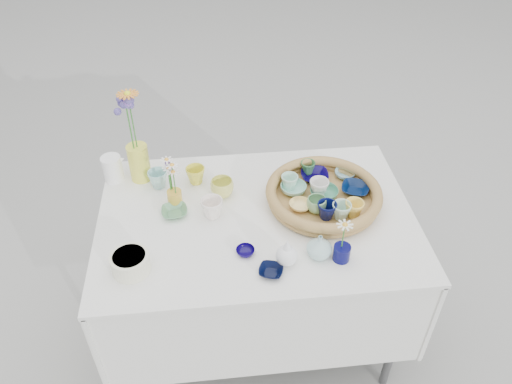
{
  "coord_description": "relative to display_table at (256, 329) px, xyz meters",
  "views": [
    {
      "loc": [
        -0.16,
        -1.47,
        2.11
      ],
      "look_at": [
        0.0,
        0.02,
        0.87
      ],
      "focal_mm": 35.0,
      "sensor_mm": 36.0,
      "label": 1
    }
  ],
  "objects": [
    {
      "name": "daisy_posy",
      "position": [
        -0.34,
        0.12,
        0.91
      ],
      "size": [
        0.1,
        0.1,
        0.15
      ],
      "primitive_type": null,
      "rotation": [
        0.0,
        0.0,
        0.22
      ],
      "color": "white",
      "rests_on": "daisy_cup"
    },
    {
      "name": "loose_ceramic_3",
      "position": [
        -0.17,
        0.02,
        0.81
      ],
      "size": [
        0.11,
        0.11,
        0.08
      ],
      "primitive_type": "imported",
      "rotation": [
        0.0,
        0.0,
        -0.28
      ],
      "color": "white",
      "rests_on": "display_table"
    },
    {
      "name": "tall_vase_yellow",
      "position": [
        -0.47,
        0.3,
        0.85
      ],
      "size": [
        0.1,
        0.1,
        0.17
      ],
      "primitive_type": "cylinder",
      "rotation": [
        0.0,
        0.0,
        0.16
      ],
      "color": "#E5E444",
      "rests_on": "display_table"
    },
    {
      "name": "tray_ceramic_5",
      "position": [
        0.17,
        0.11,
        0.8
      ],
      "size": [
        0.13,
        0.13,
        0.03
      ],
      "primitive_type": "imported",
      "rotation": [
        0.0,
        0.0,
        -0.18
      ],
      "color": "#9EDCC7",
      "rests_on": "wicker_tray"
    },
    {
      "name": "tray_ceramic_4",
      "position": [
        0.24,
        -0.02,
        0.81
      ],
      "size": [
        0.08,
        0.08,
        0.06
      ],
      "primitive_type": "imported",
      "rotation": [
        0.0,
        0.0,
        0.07
      ],
      "color": "#7DB87B",
      "rests_on": "wicker_tray"
    },
    {
      "name": "tray_ceramic_9",
      "position": [
        0.27,
        -0.06,
        0.82
      ],
      "size": [
        0.09,
        0.09,
        0.07
      ],
      "primitive_type": "imported",
      "rotation": [
        0.0,
        0.0,
        -0.22
      ],
      "color": "#080E3D",
      "rests_on": "wicker_tray"
    },
    {
      "name": "loose_ceramic_5",
      "position": [
        -0.39,
        0.23,
        0.8
      ],
      "size": [
        0.11,
        0.11,
        0.08
      ],
      "primitive_type": "imported",
      "rotation": [
        0.0,
        0.0,
        -0.31
      ],
      "color": "#97CEC8",
      "rests_on": "display_table"
    },
    {
      "name": "display_table",
      "position": [
        0.0,
        0.0,
        0.0
      ],
      "size": [
        1.26,
        0.86,
        0.77
      ],
      "primitive_type": null,
      "color": "white",
      "rests_on": "ground"
    },
    {
      "name": "tray_ceramic_1",
      "position": [
        0.42,
        0.08,
        0.8
      ],
      "size": [
        0.15,
        0.15,
        0.03
      ],
      "primitive_type": "imported",
      "rotation": [
        0.0,
        0.0,
        -0.42
      ],
      "color": "#041539",
      "rests_on": "wicker_tray"
    },
    {
      "name": "loose_ceramic_1",
      "position": [
        -0.13,
        0.14,
        0.8
      ],
      "size": [
        0.1,
        0.1,
        0.08
      ],
      "primitive_type": "imported",
      "rotation": [
        0.0,
        0.0,
        -0.07
      ],
      "color": "#D6D660",
      "rests_on": "display_table"
    },
    {
      "name": "daisy_cup",
      "position": [
        -0.32,
        0.11,
        0.8
      ],
      "size": [
        0.07,
        0.07,
        0.06
      ],
      "primitive_type": "cylinder",
      "rotation": [
        0.0,
        0.0,
        0.18
      ],
      "color": "gold",
      "rests_on": "display_table"
    },
    {
      "name": "loose_ceramic_0",
      "position": [
        -0.24,
        0.24,
        0.8
      ],
      "size": [
        0.11,
        0.11,
        0.08
      ],
      "primitive_type": "imported",
      "rotation": [
        0.0,
        0.0,
        0.36
      ],
      "color": "yellow",
      "rests_on": "display_table"
    },
    {
      "name": "bud_vase_seafoam",
      "position": [
        0.2,
        -0.24,
        0.81
      ],
      "size": [
        0.1,
        0.1,
        0.1
      ],
      "primitive_type": "imported",
      "rotation": [
        0.0,
        0.0,
        -0.13
      ],
      "color": "#A4CCCA",
      "rests_on": "display_table"
    },
    {
      "name": "wicker_tray",
      "position": [
        0.28,
        0.05,
        0.8
      ],
      "size": [
        0.47,
        0.47,
        0.08
      ],
      "primitive_type": null,
      "color": "olive",
      "rests_on": "display_table"
    },
    {
      "name": "tray_ceramic_3",
      "position": [
        0.29,
        0.07,
        0.8
      ],
      "size": [
        0.12,
        0.12,
        0.04
      ],
      "primitive_type": "imported",
      "rotation": [
        0.0,
        0.0,
        0.03
      ],
      "color": "#4C9D7A",
      "rests_on": "wicker_tray"
    },
    {
      "name": "loose_ceramic_6",
      "position": [
        0.02,
        -0.31,
        0.78
      ],
      "size": [
        0.11,
        0.11,
        0.02
      ],
      "primitive_type": "imported",
      "rotation": [
        0.0,
        0.0,
        -0.33
      ],
      "color": "black",
      "rests_on": "display_table"
    },
    {
      "name": "tray_ceramic_0",
      "position": [
        0.27,
        0.19,
        0.8
      ],
      "size": [
        0.12,
        0.12,
        0.03
      ],
      "primitive_type": "imported",
      "rotation": [
        0.0,
        0.0,
        -0.04
      ],
      "color": "#090141",
      "rests_on": "wicker_tray"
    },
    {
      "name": "tray_ceramic_7",
      "position": [
        0.27,
        0.08,
        0.82
      ],
      "size": [
        0.08,
        0.08,
        0.07
      ],
      "primitive_type": "imported",
      "rotation": [
        0.0,
        0.0,
        -0.04
      ],
      "color": "silver",
      "rests_on": "wicker_tray"
    },
    {
      "name": "bud_vase_cobalt",
      "position": [
        0.28,
        -0.27,
        0.8
      ],
      "size": [
        0.08,
        0.08,
        0.06
      ],
      "primitive_type": "cylinder",
      "rotation": [
        0.0,
        0.0,
        -0.27
      ],
      "color": "#060643",
      "rests_on": "display_table"
    },
    {
      "name": "ground",
      "position": [
        0.0,
        0.0,
        0.0
      ],
      "size": [
        80.0,
        80.0,
        0.0
      ],
      "primitive_type": "plane",
      "color": "#A5A5A2"
    },
    {
      "name": "loose_ceramic_2",
      "position": [
        -0.33,
        0.04,
        0.78
      ],
      "size": [
        0.11,
        0.11,
        0.03
      ],
      "primitive_type": "imported",
      "rotation": [
        0.0,
        0.0,
        0.11
      ],
      "color": "#5B9466",
      "rests_on": "display_table"
    },
    {
      "name": "white_pitcher",
      "position": [
        -0.59,
        0.3,
        0.82
      ],
      "size": [
        0.13,
        0.1,
        0.11
      ],
      "primitive_type": null,
      "rotation": [
        0.0,
        0.0,
        -0.13
      ],
      "color": "white",
      "rests_on": "display_table"
    },
    {
      "name": "tray_ceramic_11",
      "position": [
        0.32,
        -0.07,
        0.82
      ],
      "size": [
        0.1,
        0.1,
        0.07
      ],
      "primitive_type": "imported",
      "rotation": [
        0.0,
        0.0,
        -0.43
      ],
      "color": "silver",
      "rests_on": "wicker_tray"
    },
    {
      "name": "tray_ceramic_6",
      "position": [
        0.15,
        0.13,
        0.82
      ],
      "size": [
        0.08,
        0.08,
        0.07
      ],
      "primitive_type": "imported",
      "rotation": [
        0.0,
        0.0,
        0.07
      ],
      "color": "#B0E0C9",
      "rests_on": "wicker_tray"
    },
    {
      "name": "tray_ceramic_10",
      "position": [
        0.18,
        0.0,
        0.8
      ],
      "size": [
        0.1,
        0.1,
        0.03
      ],
      "primitive_type": "imported",
      "rotation": [
        0.0,
        0.0,
        -0.22
      ],
      "color": "#F9DA84",
      "rests_on": "wicker_tray"
    },
    {
      "name": "hydrangea",
      "position": [
        -0.48,
        0.28,
        1.03
      ],
      "size": [
        0.08,
        0.08,
        0.27
      ],
      "primitive_type": null,
      "rotation": [
        0.0,
        0.0,
        -0.0
      ],
      "color": "#544697",
      "rests_on": "tall_vase_yellow"
    },
    {
      "name": "tray_ceramic_2",
      "position": [
        0.38,
        -0.06,
        0.82
      ],
      "size": [
        0.08,
        0.08,
        0.07
      ],
      "primitive_type": "imported",
      "rotation": [
        0.0,
        0.0,
        -0.11
      ],
      "color": "#FFD658",
      "rests_on": "wicker_tray"
    },
    {
      "name": "tray_ceramic_8",
      "position": [
        0.4,
        0.19,
        0.8
      ],
      "size": [
        0.09,
        0.09,
        0.03
      ],
      "primitive_type": "imported",
      "rotation": [
        0.0,
        0.0,
        0.0
      ],
      "color": "#85BBCD",
      "rests_on": "wicker_tray"
    },
    {
      "name": "bud_vase_paleblue",
      "position": [
        0.08,
        -0.27,
        0.83
      ],
      "size": [
        0.1,
        0.1,
        0.12
      ],
      "primitive_type": null,
      "rotation": [
        0.0,
        0.0,
        -0.43
      ],
      "color": "white",
      "rests_on": "display_table"
    },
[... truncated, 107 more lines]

